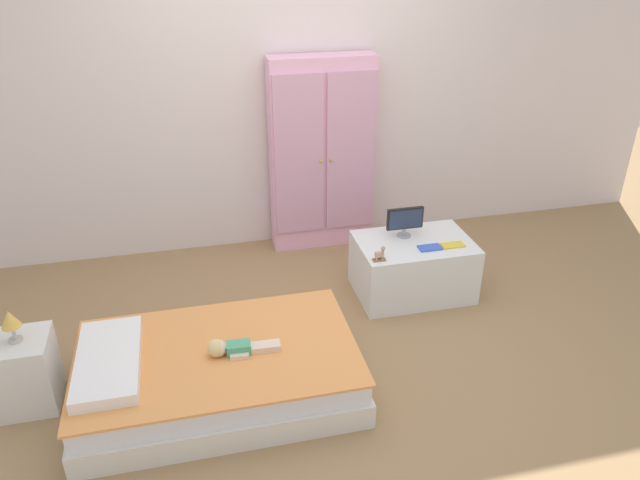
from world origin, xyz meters
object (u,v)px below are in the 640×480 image
wardrobe (322,155)px  tv_stand (413,267)px  table_lamp (10,320)px  rocking_horse_toy (380,254)px  nightstand (25,372)px  book_yellow (453,245)px  book_blue (430,248)px  doll (230,348)px  tv_monitor (405,220)px  bed (219,372)px

wardrobe → tv_stand: size_ratio=1.91×
table_lamp → rocking_horse_toy: bearing=10.4°
table_lamp → tv_stand: 2.52m
table_lamp → rocking_horse_toy: 2.15m
nightstand → rocking_horse_toy: (2.11, 0.39, 0.24)m
tv_stand → book_yellow: 0.33m
book_blue → wardrobe: bearing=116.1°
nightstand → rocking_horse_toy: size_ratio=4.09×
doll → tv_monitor: (1.30, 0.87, 0.21)m
table_lamp → book_blue: table_lamp is taller
tv_monitor → book_yellow: size_ratio=1.63×
tv_stand → rocking_horse_toy: (-0.32, -0.20, 0.25)m
bed → rocking_horse_toy: bearing=26.2°
rocking_horse_toy → book_yellow: 0.55m
wardrobe → doll: bearing=-118.4°
table_lamp → wardrobe: (1.99, 1.48, 0.21)m
wardrobe → tv_monitor: wardrobe is taller
wardrobe → rocking_horse_toy: wardrobe is taller
nightstand → table_lamp: (0.00, 0.00, 0.34)m
nightstand → wardrobe: wardrobe is taller
table_lamp → tv_monitor: 2.48m
wardrobe → book_yellow: (0.67, -1.02, -0.34)m
tv_stand → tv_monitor: tv_monitor is taller
nightstand → tv_monitor: 2.50m
rocking_horse_toy → book_yellow: rocking_horse_toy is taller
doll → tv_stand: bearing=30.0°
doll → table_lamp: table_lamp is taller
doll → tv_stand: 1.56m
bed → table_lamp: 1.10m
table_lamp → book_blue: bearing=10.5°
book_yellow → tv_monitor: bearing=142.0°
nightstand → tv_monitor: bearing=15.8°
nightstand → book_blue: book_blue is taller
nightstand → bed: bearing=-8.7°
book_blue → doll: bearing=-154.9°
doll → rocking_horse_toy: (1.03, 0.58, 0.13)m
tv_stand → book_blue: (0.06, -0.12, 0.21)m
bed → doll: size_ratio=3.88×
doll → tv_monitor: bearing=33.8°
tv_monitor → book_blue: tv_monitor is taller
tv_monitor → book_blue: 0.26m
nightstand → book_blue: bearing=10.5°
tv_stand → nightstand: bearing=-166.5°
wardrobe → book_yellow: 1.27m
wardrobe → book_blue: wardrobe is taller
nightstand → table_lamp: size_ratio=2.24×
book_blue → nightstand: bearing=-169.5°
book_blue → table_lamp: bearing=-169.5°
doll → book_blue: book_blue is taller
book_blue → book_yellow: size_ratio=0.97×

